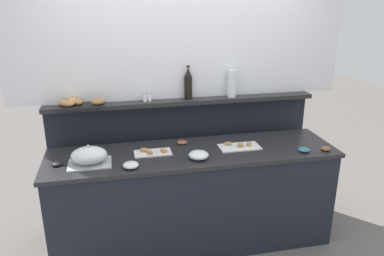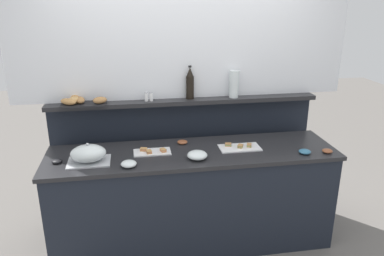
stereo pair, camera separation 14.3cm
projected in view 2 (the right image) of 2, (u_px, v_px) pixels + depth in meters
ground_plane at (184, 208)px, 4.15m from camera, size 12.00×12.00×0.00m
buffet_counter at (193, 198)px, 3.44m from camera, size 2.52×0.67×0.93m
back_ledge_unit at (185, 155)px, 3.85m from camera, size 2.57×0.22×1.28m
upper_wall_panel at (183, 26)px, 3.45m from camera, size 3.17×0.08×1.32m
sandwich_platter_side at (152, 152)px, 3.26m from camera, size 0.32×0.16×0.04m
sandwich_platter_front at (240, 147)px, 3.35m from camera, size 0.36×0.19×0.04m
serving_cloche at (88, 154)px, 3.04m from camera, size 0.34×0.24×0.17m
glass_bowl_large at (197, 155)px, 3.13m from camera, size 0.17×0.17×0.07m
glass_bowl_medium at (129, 164)px, 2.99m from camera, size 0.13×0.13×0.05m
condiment_bowl_cream at (305, 152)px, 3.24m from camera, size 0.10×0.10×0.04m
condiment_bowl_dark at (327, 151)px, 3.26m from camera, size 0.09×0.09×0.03m
condiment_bowl_teal at (57, 161)px, 3.06m from camera, size 0.08×0.08×0.03m
condiment_bowl_red at (182, 142)px, 3.45m from camera, size 0.09×0.09×0.03m
wine_bottle_dark at (190, 84)px, 3.56m from camera, size 0.08×0.08×0.32m
salt_shaker at (146, 97)px, 3.50m from camera, size 0.03×0.03×0.09m
pepper_shaker at (151, 96)px, 3.51m from camera, size 0.03×0.03×0.09m
bread_basket at (81, 101)px, 3.40m from camera, size 0.44×0.31×0.08m
water_carafe at (234, 84)px, 3.60m from camera, size 0.09×0.09×0.26m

